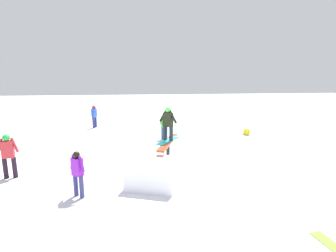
{
  "coord_description": "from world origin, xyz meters",
  "views": [
    {
      "loc": [
        -9.76,
        1.0,
        3.55
      ],
      "look_at": [
        0.0,
        0.0,
        1.47
      ],
      "focal_mm": 28.0,
      "sensor_mm": 36.0,
      "label": 1
    }
  ],
  "objects_px": {
    "main_rider_on_rail": "(168,124)",
    "bystander_purple": "(78,172)",
    "bystander_green": "(164,125)",
    "backpack_on_snow": "(247,132)",
    "rail_feature": "(168,144)",
    "bystander_blue": "(94,115)",
    "bystander_red": "(8,154)"
  },
  "relations": [
    {
      "from": "bystander_green",
      "to": "rail_feature",
      "type": "bearing_deg",
      "value": 61.16
    },
    {
      "from": "bystander_green",
      "to": "bystander_blue",
      "type": "distance_m",
      "value": 5.27
    },
    {
      "from": "rail_feature",
      "to": "backpack_on_snow",
      "type": "distance_m",
      "value": 6.34
    },
    {
      "from": "bystander_blue",
      "to": "bystander_purple",
      "type": "bearing_deg",
      "value": 29.17
    },
    {
      "from": "bystander_red",
      "to": "backpack_on_snow",
      "type": "xyz_separation_m",
      "value": [
        5.01,
        -10.29,
        -0.68
      ]
    },
    {
      "from": "main_rider_on_rail",
      "to": "rail_feature",
      "type": "bearing_deg",
      "value": 0.0
    },
    {
      "from": "main_rider_on_rail",
      "to": "bystander_red",
      "type": "distance_m",
      "value": 5.56
    },
    {
      "from": "backpack_on_snow",
      "to": "rail_feature",
      "type": "bearing_deg",
      "value": -74.53
    },
    {
      "from": "bystander_purple",
      "to": "bystander_green",
      "type": "xyz_separation_m",
      "value": [
        6.24,
        -3.01,
        0.01
      ]
    },
    {
      "from": "bystander_green",
      "to": "backpack_on_snow",
      "type": "bearing_deg",
      "value": 158.84
    },
    {
      "from": "bystander_green",
      "to": "bystander_blue",
      "type": "bearing_deg",
      "value": -63.99
    },
    {
      "from": "bystander_red",
      "to": "backpack_on_snow",
      "type": "relative_size",
      "value": 4.46
    },
    {
      "from": "bystander_purple",
      "to": "bystander_blue",
      "type": "bearing_deg",
      "value": 133.06
    },
    {
      "from": "bystander_purple",
      "to": "bystander_red",
      "type": "distance_m",
      "value": 3.07
    },
    {
      "from": "main_rider_on_rail",
      "to": "bystander_purple",
      "type": "bearing_deg",
      "value": 168.14
    },
    {
      "from": "rail_feature",
      "to": "bystander_blue",
      "type": "xyz_separation_m",
      "value": [
        6.89,
        3.97,
        0.07
      ]
    },
    {
      "from": "rail_feature",
      "to": "bystander_green",
      "type": "height_order",
      "value": "bystander_green"
    },
    {
      "from": "bystander_green",
      "to": "bystander_purple",
      "type": "bearing_deg",
      "value": 38.26
    },
    {
      "from": "rail_feature",
      "to": "bystander_blue",
      "type": "height_order",
      "value": "bystander_blue"
    },
    {
      "from": "bystander_purple",
      "to": "bystander_red",
      "type": "bearing_deg",
      "value": -175.76
    },
    {
      "from": "rail_feature",
      "to": "bystander_purple",
      "type": "bearing_deg",
      "value": 150.76
    },
    {
      "from": "bystander_purple",
      "to": "backpack_on_snow",
      "type": "xyz_separation_m",
      "value": [
        6.64,
        -7.68,
        -0.59
      ]
    },
    {
      "from": "bystander_red",
      "to": "backpack_on_snow",
      "type": "distance_m",
      "value": 11.46
    },
    {
      "from": "rail_feature",
      "to": "bystander_purple",
      "type": "xyz_separation_m",
      "value": [
        -2.59,
        2.83,
        0.03
      ]
    },
    {
      "from": "bystander_purple",
      "to": "bystander_blue",
      "type": "height_order",
      "value": "bystander_blue"
    },
    {
      "from": "main_rider_on_rail",
      "to": "bystander_green",
      "type": "bearing_deg",
      "value": 32.8
    },
    {
      "from": "bystander_purple",
      "to": "bystander_blue",
      "type": "relative_size",
      "value": 0.95
    },
    {
      "from": "bystander_blue",
      "to": "backpack_on_snow",
      "type": "height_order",
      "value": "bystander_blue"
    },
    {
      "from": "main_rider_on_rail",
      "to": "bystander_red",
      "type": "xyz_separation_m",
      "value": [
        -0.97,
        5.43,
        -0.69
      ]
    },
    {
      "from": "main_rider_on_rail",
      "to": "bystander_purple",
      "type": "relative_size",
      "value": 0.99
    },
    {
      "from": "bystander_blue",
      "to": "rail_feature",
      "type": "bearing_deg",
      "value": 52.25
    },
    {
      "from": "bystander_purple",
      "to": "bystander_red",
      "type": "height_order",
      "value": "bystander_red"
    }
  ]
}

